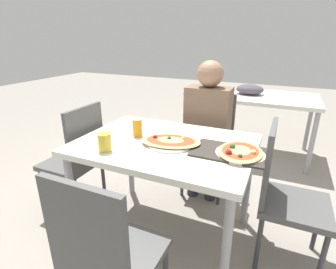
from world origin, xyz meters
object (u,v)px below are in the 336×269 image
object	(u,v)px
drink_glass	(105,142)
soda_can	(137,128)
chair_far_seated	(210,139)
pizza_main	(171,142)
chair_side_right	(284,191)
person_seated	(207,121)
chair_side_left	(77,156)
dining_table	(165,153)
pizza_second	(240,152)
chair_near_camera	(107,254)

from	to	relation	value
drink_glass	soda_can	bearing A→B (deg)	79.78
chair_far_seated	pizza_main	size ratio (longest dim) A/B	2.12
chair_side_right	person_seated	bearing A→B (deg)	-129.34
chair_side_left	drink_glass	size ratio (longest dim) A/B	8.09
dining_table	soda_can	size ratio (longest dim) A/B	9.16
chair_far_seated	chair_side_left	distance (m)	1.16
dining_table	person_seated	world-z (taller)	person_seated
pizza_second	chair_side_right	bearing A→B (deg)	20.72
pizza_main	pizza_second	xyz separation A→B (m)	(0.44, 0.02, 0.00)
chair_side_right	dining_table	bearing A→B (deg)	-82.58
person_seated	pizza_second	bearing A→B (deg)	121.00
chair_far_seated	soda_can	world-z (taller)	chair_far_seated
pizza_main	drink_glass	distance (m)	0.41
chair_side_left	chair_side_right	bearing A→B (deg)	-85.16
dining_table	drink_glass	xyz separation A→B (m)	(-0.27, -0.28, 0.13)
dining_table	soda_can	bearing A→B (deg)	174.86
dining_table	pizza_main	bearing A→B (deg)	-22.11
chair_far_seated	dining_table	bearing A→B (deg)	82.15
pizza_second	chair_far_seated	bearing A→B (deg)	116.92
dining_table	pizza_second	size ratio (longest dim) A/B	3.44
chair_far_seated	chair_side_right	xyz separation A→B (m)	(0.65, -0.65, 0.00)
chair_near_camera	soda_can	bearing A→B (deg)	110.42
person_seated	pizza_main	distance (m)	0.66
dining_table	chair_near_camera	distance (m)	0.77
pizza_main	soda_can	size ratio (longest dim) A/B	3.43
soda_can	dining_table	bearing A→B (deg)	-5.14
dining_table	pizza_second	distance (m)	0.50
drink_glass	person_seated	bearing A→B (deg)	67.58
dining_table	pizza_second	bearing A→B (deg)	-0.41
chair_far_seated	person_seated	world-z (taller)	person_seated
chair_near_camera	drink_glass	bearing A→B (deg)	125.68
person_seated	pizza_second	distance (m)	0.75
dining_table	chair_side_left	size ratio (longest dim) A/B	1.26
chair_side_left	drink_glass	bearing A→B (deg)	-117.06
dining_table	chair_side_left	bearing A→B (deg)	-177.77
chair_near_camera	person_seated	bearing A→B (deg)	88.53
dining_table	chair_side_right	xyz separation A→B (m)	(0.76, 0.10, -0.16)
chair_side_left	pizza_second	bearing A→B (deg)	-88.80
person_seated	soda_can	distance (m)	0.70
person_seated	pizza_main	bearing A→B (deg)	85.28
chair_far_seated	chair_side_left	xyz separation A→B (m)	(-0.86, -0.78, 0.00)
chair_side_right	soda_can	size ratio (longest dim) A/B	7.28
chair_near_camera	pizza_main	bearing A→B (deg)	91.44
dining_table	pizza_main	size ratio (longest dim) A/B	2.67
chair_side_left	drink_glass	xyz separation A→B (m)	(0.48, -0.25, 0.29)
chair_far_seated	chair_near_camera	distance (m)	1.50
chair_far_seated	pizza_second	size ratio (longest dim) A/B	2.74
pizza_main	drink_glass	world-z (taller)	drink_glass
soda_can	pizza_second	world-z (taller)	soda_can
pizza_second	chair_side_left	bearing A→B (deg)	-178.80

